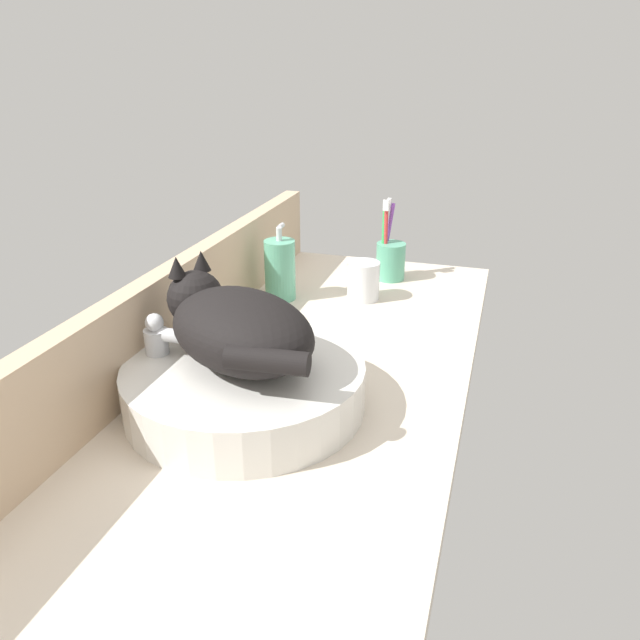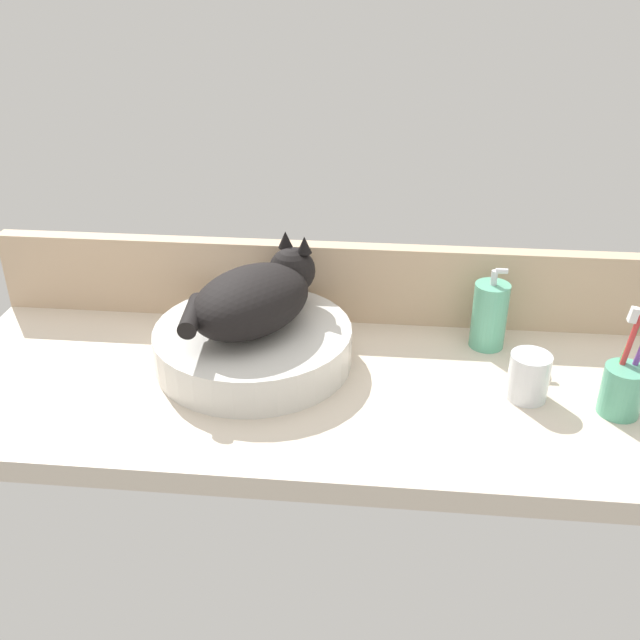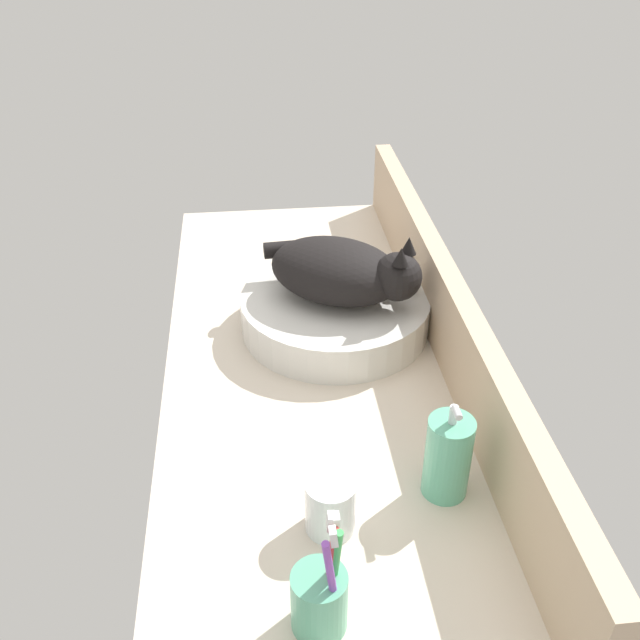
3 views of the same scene
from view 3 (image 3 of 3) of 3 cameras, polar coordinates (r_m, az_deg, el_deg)
The scene contains 8 objects.
ground_plane at distance 130.28cm, azimuth -0.67°, elevation -4.03°, with size 131.58×52.35×4.00cm, color beige.
backsplash_panel at distance 128.61cm, azimuth 10.17°, elevation 0.30°, with size 131.58×3.60×16.12cm, color #CCAD8C.
sink_basin at distance 136.02cm, azimuth 1.21°, elevation 0.64°, with size 35.86×35.86×7.13cm, color silver.
cat at distance 130.81cm, azimuth 1.83°, elevation 3.96°, with size 27.21×30.15×14.00cm.
faucet at distance 136.40cm, azimuth 6.59°, elevation 2.36°, with size 3.60×11.83×13.60cm.
soap_dispenser at distance 102.86cm, azimuth 10.18°, elevation -10.72°, with size 6.57×6.57×16.20cm.
toothbrush_cup at distance 88.67cm, azimuth 0.05°, elevation -21.34°, with size 6.73×6.73×18.70cm.
water_glass at distance 98.76cm, azimuth 0.84°, elevation -14.80°, with size 6.89×6.89×8.27cm.
Camera 3 is at (102.77, -9.65, 77.48)cm, focal length 40.00 mm.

